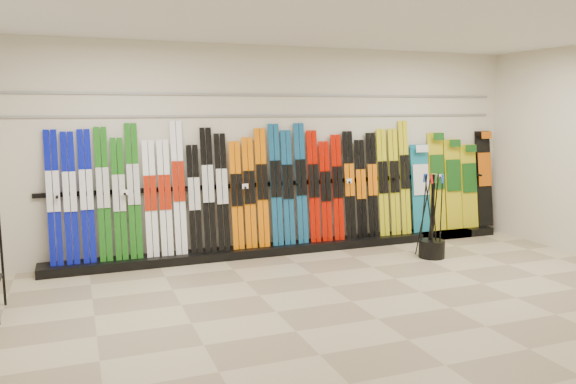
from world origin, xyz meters
name	(u,v)px	position (x,y,z in m)	size (l,w,h in m)	color
floor	(352,301)	(0.00, 0.00, 0.00)	(8.00, 8.00, 0.00)	gray
back_wall	(275,150)	(0.00, 2.50, 1.50)	(8.00, 8.00, 0.00)	beige
ceiling	(357,20)	(0.00, 0.00, 3.00)	(8.00, 8.00, 0.00)	silver
ski_rack_base	(294,247)	(0.22, 2.28, 0.06)	(8.00, 0.40, 0.12)	black
skis	(248,190)	(-0.46, 2.34, 0.95)	(5.36, 0.26, 1.82)	#0912A8
snowboards	(453,184)	(3.09, 2.36, 0.87)	(1.59, 0.25, 1.61)	#14728C
pole_bin	(432,249)	(1.92, 1.24, 0.12)	(0.37, 0.37, 0.25)	black
ski_poles	(432,216)	(1.89, 1.24, 0.61)	(0.27, 0.32, 1.18)	black
slatwall_rail_0	(275,116)	(0.00, 2.48, 2.00)	(7.60, 0.02, 0.03)	gray
slatwall_rail_1	(275,95)	(0.00, 2.48, 2.30)	(7.60, 0.02, 0.03)	gray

